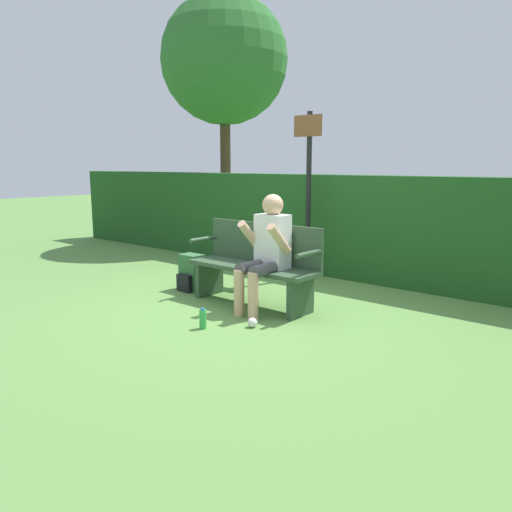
% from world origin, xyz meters
% --- Properties ---
extents(ground_plane, '(40.00, 40.00, 0.00)m').
position_xyz_m(ground_plane, '(0.00, 0.00, 0.00)').
color(ground_plane, '#5B8942').
extents(hedge_back, '(12.00, 0.35, 1.41)m').
position_xyz_m(hedge_back, '(0.00, 1.92, 0.71)').
color(hedge_back, '#1E4C1E').
rests_on(hedge_back, ground).
extents(park_bench, '(1.58, 0.46, 0.91)m').
position_xyz_m(park_bench, '(0.00, 0.07, 0.46)').
color(park_bench, '#334C33').
rests_on(park_bench, ground).
extents(person_seated, '(0.48, 0.60, 1.25)m').
position_xyz_m(person_seated, '(0.26, -0.06, 0.69)').
color(person_seated, silver).
rests_on(person_seated, ground).
extents(backpack, '(0.30, 0.26, 0.45)m').
position_xyz_m(backpack, '(-1.02, 0.03, 0.21)').
color(backpack, '#336638').
rests_on(backpack, ground).
extents(water_bottle, '(0.07, 0.07, 0.20)m').
position_xyz_m(water_bottle, '(0.18, -0.93, 0.09)').
color(water_bottle, green).
rests_on(water_bottle, ground).
extents(signpost, '(0.43, 0.09, 2.24)m').
position_xyz_m(signpost, '(-0.28, 1.49, 1.31)').
color(signpost, black).
rests_on(signpost, ground).
extents(tree, '(2.45, 2.45, 4.75)m').
position_xyz_m(tree, '(-3.44, 3.21, 3.51)').
color(tree, '#4C3823').
rests_on(tree, ground).
extents(litter_crumple, '(0.09, 0.09, 0.09)m').
position_xyz_m(litter_crumple, '(0.52, -0.59, 0.05)').
color(litter_crumple, silver).
rests_on(litter_crumple, ground).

